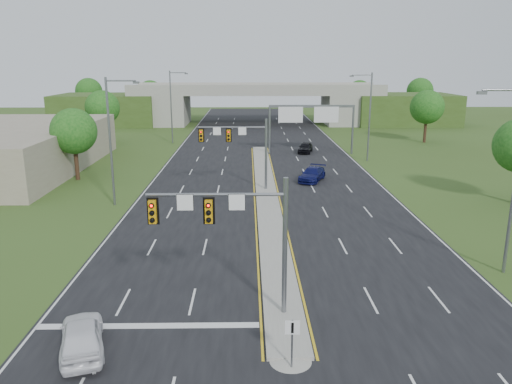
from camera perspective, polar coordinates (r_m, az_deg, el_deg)
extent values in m
plane|color=#354C1B|center=(25.53, 3.19, -13.84)|extent=(240.00, 240.00, 0.00)
cube|color=black|center=(58.69, 0.79, 2.63)|extent=(24.00, 160.00, 0.02)
cube|color=gray|center=(47.00, 1.22, -0.29)|extent=(2.00, 54.00, 0.16)
cone|color=gray|center=(22.05, 3.97, -18.56)|extent=(2.00, 2.00, 0.16)
cube|color=gold|center=(46.99, -0.18, -0.38)|extent=(0.12, 54.00, 0.01)
cube|color=gold|center=(47.07, 2.62, -0.37)|extent=(0.12, 54.00, 0.01)
cube|color=silver|center=(59.51, -10.66, 2.56)|extent=(0.12, 160.00, 0.01)
cube|color=silver|center=(60.20, 12.10, 2.62)|extent=(0.12, 160.00, 0.01)
cube|color=silver|center=(25.04, -12.16, -14.72)|extent=(10.50, 0.50, 0.01)
cylinder|color=slate|center=(24.07, 3.31, -6.49)|extent=(0.24, 0.24, 7.00)
cylinder|color=slate|center=(23.22, -4.62, -0.30)|extent=(6.50, 0.16, 0.16)
cube|color=orange|center=(23.20, -5.42, -2.25)|extent=(0.35, 0.25, 1.10)
cube|color=orange|center=(23.55, -11.74, -2.24)|extent=(0.35, 0.25, 1.10)
cube|color=black|center=(23.34, -5.39, -2.15)|extent=(0.55, 0.04, 1.30)
cube|color=black|center=(23.68, -11.68, -2.15)|extent=(0.55, 0.04, 1.30)
sphere|color=#FF0C05|center=(22.98, -5.46, -1.51)|extent=(0.20, 0.20, 0.20)
sphere|color=#FF0C05|center=(23.33, -11.84, -1.51)|extent=(0.20, 0.20, 0.20)
cube|color=white|center=(23.35, -8.12, -1.21)|extent=(0.75, 0.04, 0.75)
cube|color=white|center=(23.17, -2.21, -1.19)|extent=(0.75, 0.04, 0.75)
cylinder|color=slate|center=(48.21, 1.15, 4.23)|extent=(0.24, 0.24, 7.00)
cylinder|color=slate|center=(47.79, -2.76, 7.40)|extent=(6.50, 0.16, 0.16)
cube|color=orange|center=(47.65, -3.15, 6.46)|extent=(0.35, 0.25, 1.10)
cube|color=orange|center=(47.82, -6.28, 6.43)|extent=(0.35, 0.25, 1.10)
cube|color=black|center=(47.79, -3.14, 6.49)|extent=(0.55, 0.04, 1.30)
cube|color=black|center=(47.96, -6.27, 6.45)|extent=(0.55, 0.04, 1.30)
sphere|color=#FF0C05|center=(47.48, -3.16, 6.86)|extent=(0.20, 0.20, 0.20)
sphere|color=#FF0C05|center=(47.65, -6.31, 6.82)|extent=(0.20, 0.20, 0.20)
cube|color=white|center=(47.80, -4.48, 6.95)|extent=(0.75, 0.04, 0.75)
cube|color=white|center=(47.72, -1.58, 6.98)|extent=(0.75, 0.04, 0.75)
cylinder|color=slate|center=(21.10, 4.14, -17.02)|extent=(0.08, 0.08, 2.20)
cube|color=white|center=(20.65, 4.19, -15.20)|extent=(0.60, 0.04, 0.60)
cube|color=black|center=(20.62, 4.20, -15.24)|extent=(0.10, 0.02, 0.45)
cylinder|color=slate|center=(68.04, 1.56, 7.08)|extent=(0.28, 0.28, 6.60)
cylinder|color=slate|center=(69.45, 10.99, 6.98)|extent=(0.28, 0.28, 6.60)
cube|color=slate|center=(68.18, 6.40, 9.72)|extent=(11.50, 0.35, 0.35)
cube|color=#0B5219|center=(67.78, 3.97, 8.81)|extent=(3.20, 0.08, 2.00)
cube|color=#0B5219|center=(68.35, 8.03, 8.75)|extent=(3.20, 0.08, 2.00)
cube|color=silver|center=(67.73, 3.98, 8.81)|extent=(3.30, 0.03, 2.10)
cube|color=silver|center=(68.30, 8.04, 8.75)|extent=(3.30, 0.03, 2.10)
cube|color=gray|center=(103.93, -9.50, 9.31)|extent=(6.00, 12.00, 6.00)
cube|color=gray|center=(104.50, 9.52, 9.34)|extent=(6.00, 12.00, 6.00)
cube|color=#354C1B|center=(106.61, -16.52, 9.04)|extent=(20.00, 14.00, 6.00)
cube|color=#354C1B|center=(107.60, 16.44, 9.09)|extent=(20.00, 14.00, 6.00)
cube|color=gray|center=(102.56, 0.04, 11.45)|extent=(50.00, 12.00, 1.20)
cube|color=gray|center=(96.72, 0.10, 11.89)|extent=(50.00, 0.40, 0.90)
cube|color=gray|center=(108.30, -0.02, 12.17)|extent=(50.00, 0.40, 0.90)
cylinder|color=slate|center=(44.49, -16.32, 5.39)|extent=(0.20, 0.20, 11.00)
cylinder|color=slate|center=(43.70, -15.20, 12.18)|extent=(2.50, 0.12, 0.12)
cube|color=slate|center=(43.42, -13.55, 12.07)|extent=(0.50, 0.25, 0.18)
cylinder|color=slate|center=(78.56, -9.68, 9.50)|extent=(0.20, 0.20, 11.00)
cylinder|color=slate|center=(78.12, -8.91, 13.33)|extent=(2.50, 0.12, 0.12)
cube|color=slate|center=(77.96, -7.97, 13.25)|extent=(0.50, 0.25, 0.18)
cylinder|color=slate|center=(30.80, 26.56, 10.39)|extent=(2.50, 0.12, 0.12)
cube|color=slate|center=(30.26, 24.39, 10.29)|extent=(0.50, 0.25, 0.18)
cylinder|color=slate|center=(64.58, 12.86, 8.29)|extent=(0.20, 0.20, 11.00)
cylinder|color=slate|center=(63.96, 12.01, 12.96)|extent=(2.50, 0.12, 0.12)
cube|color=slate|center=(63.71, 10.88, 12.87)|extent=(0.50, 0.25, 0.18)
cylinder|color=#382316|center=(56.40, -19.84, 3.33)|extent=(0.44, 0.44, 4.00)
sphere|color=#144A13|center=(55.92, -20.12, 6.55)|extent=(4.80, 4.80, 4.80)
cylinder|color=#382316|center=(81.15, -16.97, 6.83)|extent=(0.44, 0.44, 4.25)
sphere|color=#144A13|center=(80.80, -17.15, 9.22)|extent=(5.20, 5.20, 5.20)
cylinder|color=#382316|center=(82.83, 18.78, 6.84)|extent=(0.44, 0.44, 4.25)
sphere|color=#144A13|center=(82.49, 18.97, 9.18)|extent=(5.20, 5.20, 5.20)
cylinder|color=#382316|center=(122.31, -18.42, 9.18)|extent=(0.44, 0.44, 4.50)
sphere|color=#144A13|center=(122.07, -18.56, 10.86)|extent=(6.00, 6.00, 6.00)
cylinder|color=#382316|center=(118.93, -11.89, 9.41)|extent=(0.44, 0.44, 4.25)
sphere|color=#144A13|center=(118.69, -11.97, 11.05)|extent=(5.60, 5.60, 5.60)
cylinder|color=#382316|center=(119.63, 11.65, 9.45)|extent=(0.44, 0.44, 4.25)
sphere|color=#144A13|center=(119.39, 11.73, 11.08)|extent=(5.60, 5.60, 5.60)
cylinder|color=#382316|center=(123.39, 18.10, 9.25)|extent=(0.44, 0.44, 4.50)
sphere|color=#144A13|center=(123.16, 18.23, 10.91)|extent=(6.00, 6.00, 6.00)
cube|color=gray|center=(64.69, -26.91, 4.41)|extent=(18.00, 30.00, 5.00)
imported|color=white|center=(23.51, -19.29, -15.22)|extent=(3.01, 4.77, 1.51)
imported|color=#0C104B|center=(53.03, 6.45, 2.04)|extent=(3.74, 5.26, 1.41)
imported|color=black|center=(69.88, 5.67, 5.09)|extent=(2.71, 4.52, 1.44)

